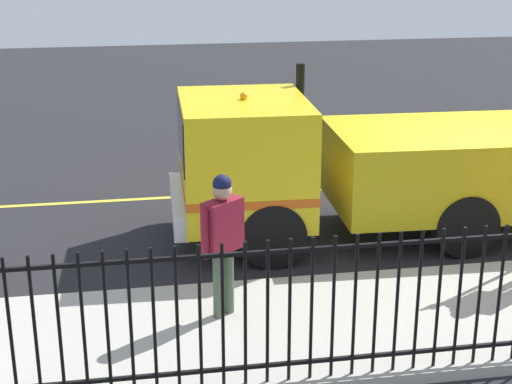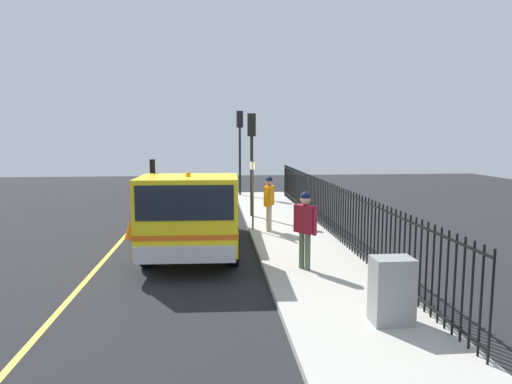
{
  "view_description": "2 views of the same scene",
  "coord_description": "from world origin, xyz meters",
  "px_view_note": "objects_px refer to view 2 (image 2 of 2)",
  "views": [
    {
      "loc": [
        10.95,
        -5.17,
        4.58
      ],
      "look_at": [
        0.9,
        -3.45,
        1.15
      ],
      "focal_mm": 54.53,
      "sensor_mm": 36.0,
      "label": 1
    },
    {
      "loc": [
        0.43,
        -14.0,
        3.16
      ],
      "look_at": [
        1.48,
        -2.81,
        1.76
      ],
      "focal_mm": 31.53,
      "sensor_mm": 36.0,
      "label": 2
    }
  ],
  "objects_px": {
    "worker_standing": "(305,222)",
    "traffic_light_mid": "(240,136)",
    "pedestrian_distant": "(269,198)",
    "street_sign": "(253,186)",
    "work_truck": "(194,209)",
    "traffic_light_near": "(252,144)",
    "utility_cabinet": "(392,290)",
    "traffic_cone": "(132,227)"
  },
  "relations": [
    {
      "from": "work_truck",
      "to": "pedestrian_distant",
      "type": "xyz_separation_m",
      "value": [
        2.29,
        2.08,
        -0.02
      ]
    },
    {
      "from": "utility_cabinet",
      "to": "work_truck",
      "type": "bearing_deg",
      "value": 123.1
    },
    {
      "from": "pedestrian_distant",
      "to": "traffic_light_mid",
      "type": "height_order",
      "value": "traffic_light_mid"
    },
    {
      "from": "work_truck",
      "to": "traffic_light_mid",
      "type": "distance_m",
      "value": 11.58
    },
    {
      "from": "traffic_light_mid",
      "to": "street_sign",
      "type": "relative_size",
      "value": 1.89
    },
    {
      "from": "work_truck",
      "to": "traffic_light_near",
      "type": "height_order",
      "value": "traffic_light_near"
    },
    {
      "from": "work_truck",
      "to": "traffic_light_mid",
      "type": "xyz_separation_m",
      "value": [
        1.9,
        11.25,
        1.95
      ]
    },
    {
      "from": "utility_cabinet",
      "to": "traffic_cone",
      "type": "bearing_deg",
      "value": 126.71
    },
    {
      "from": "worker_standing",
      "to": "street_sign",
      "type": "relative_size",
      "value": 0.78
    },
    {
      "from": "pedestrian_distant",
      "to": "street_sign",
      "type": "height_order",
      "value": "street_sign"
    },
    {
      "from": "pedestrian_distant",
      "to": "traffic_light_near",
      "type": "height_order",
      "value": "traffic_light_near"
    },
    {
      "from": "traffic_light_mid",
      "to": "traffic_cone",
      "type": "xyz_separation_m",
      "value": [
        -3.92,
        -9.19,
        -2.84
      ]
    },
    {
      "from": "traffic_light_near",
      "to": "utility_cabinet",
      "type": "distance_m",
      "value": 10.45
    },
    {
      "from": "work_truck",
      "to": "street_sign",
      "type": "distance_m",
      "value": 2.95
    },
    {
      "from": "traffic_cone",
      "to": "street_sign",
      "type": "relative_size",
      "value": 0.3
    },
    {
      "from": "work_truck",
      "to": "worker_standing",
      "type": "relative_size",
      "value": 3.41
    },
    {
      "from": "worker_standing",
      "to": "traffic_light_mid",
      "type": "height_order",
      "value": "traffic_light_mid"
    },
    {
      "from": "traffic_light_mid",
      "to": "street_sign",
      "type": "height_order",
      "value": "traffic_light_mid"
    },
    {
      "from": "traffic_light_near",
      "to": "traffic_light_mid",
      "type": "xyz_separation_m",
      "value": [
        -0.08,
        6.35,
        0.3
      ]
    },
    {
      "from": "work_truck",
      "to": "traffic_light_near",
      "type": "xyz_separation_m",
      "value": [
        1.98,
        4.9,
        1.66
      ]
    },
    {
      "from": "traffic_light_near",
      "to": "street_sign",
      "type": "height_order",
      "value": "traffic_light_near"
    },
    {
      "from": "utility_cabinet",
      "to": "traffic_light_near",
      "type": "bearing_deg",
      "value": 98.02
    },
    {
      "from": "worker_standing",
      "to": "street_sign",
      "type": "bearing_deg",
      "value": -27.02
    },
    {
      "from": "worker_standing",
      "to": "traffic_light_near",
      "type": "height_order",
      "value": "traffic_light_near"
    },
    {
      "from": "pedestrian_distant",
      "to": "traffic_cone",
      "type": "bearing_deg",
      "value": 111.89
    },
    {
      "from": "worker_standing",
      "to": "traffic_light_mid",
      "type": "relative_size",
      "value": 0.41
    },
    {
      "from": "pedestrian_distant",
      "to": "utility_cabinet",
      "type": "xyz_separation_m",
      "value": [
        1.11,
        -7.3,
        -0.53
      ]
    },
    {
      "from": "work_truck",
      "to": "traffic_cone",
      "type": "bearing_deg",
      "value": -43.37
    },
    {
      "from": "traffic_light_near",
      "to": "work_truck",
      "type": "bearing_deg",
      "value": 78.46
    },
    {
      "from": "traffic_light_mid",
      "to": "utility_cabinet",
      "type": "height_order",
      "value": "traffic_light_mid"
    },
    {
      "from": "work_truck",
      "to": "traffic_light_near",
      "type": "bearing_deg",
      "value": -109.83
    },
    {
      "from": "traffic_light_mid",
      "to": "worker_standing",
      "type": "bearing_deg",
      "value": 82.0
    },
    {
      "from": "traffic_light_near",
      "to": "pedestrian_distant",
      "type": "bearing_deg",
      "value": 106.85
    },
    {
      "from": "work_truck",
      "to": "worker_standing",
      "type": "xyz_separation_m",
      "value": [
        2.6,
        -2.13,
        -0.0
      ]
    },
    {
      "from": "traffic_light_mid",
      "to": "street_sign",
      "type": "distance_m",
      "value": 9.08
    },
    {
      "from": "work_truck",
      "to": "traffic_light_near",
      "type": "distance_m",
      "value": 5.54
    },
    {
      "from": "work_truck",
      "to": "traffic_light_mid",
      "type": "bearing_deg",
      "value": -97.45
    },
    {
      "from": "traffic_light_near",
      "to": "traffic_light_mid",
      "type": "height_order",
      "value": "traffic_light_mid"
    },
    {
      "from": "traffic_light_mid",
      "to": "utility_cabinet",
      "type": "relative_size",
      "value": 3.97
    },
    {
      "from": "pedestrian_distant",
      "to": "traffic_light_near",
      "type": "bearing_deg",
      "value": 27.98
    },
    {
      "from": "traffic_light_near",
      "to": "traffic_cone",
      "type": "xyz_separation_m",
      "value": [
        -4.0,
        -2.84,
        -2.54
      ]
    },
    {
      "from": "traffic_cone",
      "to": "street_sign",
      "type": "xyz_separation_m",
      "value": [
        3.82,
        0.26,
        1.22
      ]
    }
  ]
}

